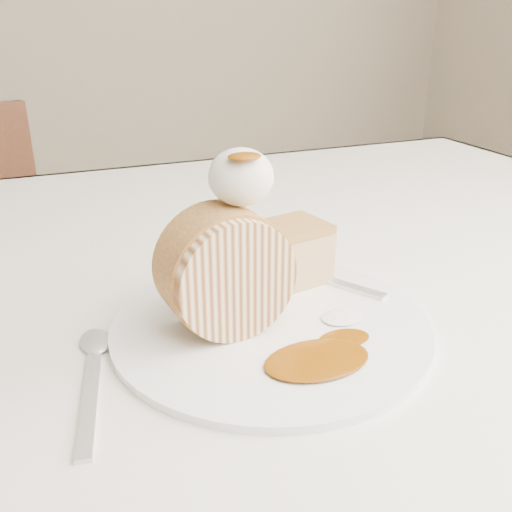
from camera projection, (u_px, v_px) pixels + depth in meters
name	position (u px, v px, depth m)	size (l,w,h in m)	color
table	(210.00, 324.00, 0.70)	(1.40, 0.90, 0.75)	white
plate	(271.00, 325.00, 0.51)	(0.28, 0.28, 0.01)	white
roulade_slice	(226.00, 272.00, 0.48)	(0.10, 0.10, 0.06)	#FFE5B1
cake_chunk	(293.00, 256.00, 0.58)	(0.06, 0.06, 0.05)	#C28949
whipped_cream	(241.00, 177.00, 0.47)	(0.05, 0.05, 0.05)	white
caramel_drizzle	(244.00, 149.00, 0.44)	(0.03, 0.02, 0.01)	#743A04
caramel_pool	(317.00, 360.00, 0.45)	(0.09, 0.06, 0.00)	#743A04
fork	(330.00, 281.00, 0.58)	(0.02, 0.17, 0.00)	silver
spoon	(90.00, 401.00, 0.41)	(0.02, 0.15, 0.00)	silver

